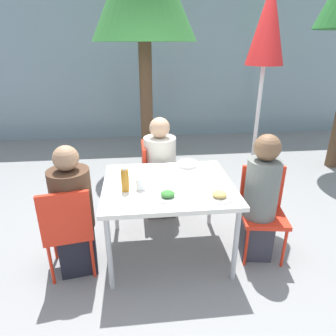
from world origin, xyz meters
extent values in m
plane|color=gray|center=(0.00, 0.00, 0.00)|extent=(24.00, 24.00, 0.00)
cube|color=gray|center=(0.00, 4.11, 1.50)|extent=(10.00, 0.20, 3.00)
cube|color=silver|center=(0.00, 0.00, 0.72)|extent=(1.16, 1.00, 0.04)
cylinder|color=#B7B7B7|center=(-0.52, -0.44, 0.35)|extent=(0.04, 0.04, 0.70)
cylinder|color=#B7B7B7|center=(0.52, -0.44, 0.35)|extent=(0.04, 0.04, 0.70)
cylinder|color=#B7B7B7|center=(-0.52, 0.44, 0.35)|extent=(0.04, 0.04, 0.70)
cylinder|color=#B7B7B7|center=(0.52, 0.44, 0.35)|extent=(0.04, 0.04, 0.70)
cube|color=red|center=(-0.88, -0.14, 0.42)|extent=(0.46, 0.46, 0.04)
cube|color=red|center=(-0.85, -0.32, 0.65)|extent=(0.40, 0.10, 0.42)
cylinder|color=red|center=(-1.08, 0.00, 0.20)|extent=(0.03, 0.03, 0.40)
cylinder|color=red|center=(-0.74, 0.05, 0.20)|extent=(0.03, 0.03, 0.40)
cylinder|color=red|center=(-1.02, -0.34, 0.20)|extent=(0.03, 0.03, 0.40)
cylinder|color=red|center=(-0.69, -0.28, 0.20)|extent=(0.03, 0.03, 0.40)
cube|color=black|center=(-0.83, -0.13, 0.22)|extent=(0.35, 0.35, 0.44)
cylinder|color=#472D1E|center=(-0.83, -0.13, 0.70)|extent=(0.34, 0.34, 0.53)
sphere|color=#9E7556|center=(-0.83, -0.13, 1.07)|extent=(0.21, 0.21, 0.21)
cube|color=red|center=(0.88, -0.14, 0.42)|extent=(0.46, 0.46, 0.04)
cube|color=red|center=(0.91, 0.04, 0.65)|extent=(0.40, 0.10, 0.42)
cylinder|color=red|center=(1.02, -0.34, 0.20)|extent=(0.03, 0.03, 0.40)
cylinder|color=red|center=(0.69, -0.28, 0.20)|extent=(0.03, 0.03, 0.40)
cylinder|color=red|center=(1.08, 0.00, 0.20)|extent=(0.03, 0.03, 0.40)
cylinder|color=red|center=(0.74, 0.05, 0.20)|extent=(0.03, 0.03, 0.40)
cube|color=#383842|center=(0.83, -0.13, 0.22)|extent=(0.31, 0.31, 0.44)
cylinder|color=slate|center=(0.83, -0.13, 0.71)|extent=(0.30, 0.30, 0.55)
sphere|color=brown|center=(0.83, -0.13, 1.10)|extent=(0.23, 0.23, 0.23)
cube|color=red|center=(-0.01, 0.80, 0.42)|extent=(0.41, 0.41, 0.04)
cube|color=red|center=(-0.19, 0.80, 0.65)|extent=(0.04, 0.40, 0.42)
cylinder|color=red|center=(0.16, 0.97, 0.20)|extent=(0.03, 0.03, 0.40)
cylinder|color=red|center=(0.16, 0.63, 0.20)|extent=(0.03, 0.03, 0.40)
cylinder|color=red|center=(-0.18, 0.97, 0.20)|extent=(0.03, 0.03, 0.40)
cylinder|color=red|center=(-0.18, 0.63, 0.20)|extent=(0.03, 0.03, 0.40)
cube|color=#473D33|center=(-0.01, 0.75, 0.22)|extent=(0.33, 0.33, 0.44)
cylinder|color=beige|center=(-0.01, 0.75, 0.69)|extent=(0.36, 0.36, 0.51)
sphere|color=tan|center=(-0.01, 0.75, 1.06)|extent=(0.23, 0.23, 0.23)
cylinder|color=#333333|center=(1.08, 0.72, 0.03)|extent=(0.36, 0.36, 0.05)
cylinder|color=#BCBCBC|center=(1.08, 0.72, 1.25)|extent=(0.04, 0.04, 2.50)
cone|color=red|center=(1.08, 0.72, 2.10)|extent=(0.39, 0.39, 0.79)
cylinder|color=white|center=(0.39, -0.33, 0.75)|extent=(0.22, 0.22, 0.01)
ellipsoid|color=tan|center=(0.39, -0.33, 0.78)|extent=(0.12, 0.12, 0.05)
cylinder|color=white|center=(-0.03, -0.28, 0.75)|extent=(0.21, 0.21, 0.01)
ellipsoid|color=#33702D|center=(-0.03, -0.28, 0.78)|extent=(0.12, 0.12, 0.05)
cylinder|color=#B7751E|center=(-0.38, -0.11, 0.84)|extent=(0.07, 0.07, 0.20)
cylinder|color=white|center=(-0.38, -0.11, 0.95)|extent=(0.05, 0.05, 0.02)
cylinder|color=white|center=(-0.25, -0.09, 0.79)|extent=(0.08, 0.08, 0.10)
cylinder|color=white|center=(0.24, 0.39, 0.77)|extent=(0.18, 0.18, 0.05)
cylinder|color=brown|center=(-0.09, 2.40, 0.97)|extent=(0.20, 0.20, 1.94)
camera|label=1|loc=(-0.27, -2.43, 1.92)|focal=32.00mm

